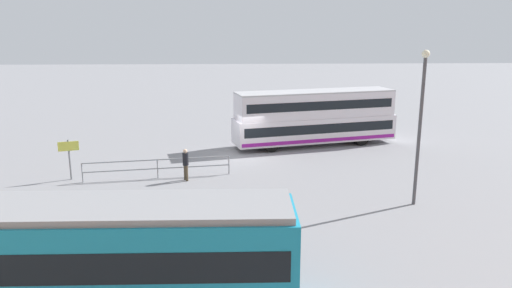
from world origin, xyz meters
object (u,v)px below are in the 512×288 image
object	(u,v)px
pedestrian_near_railing	(186,162)
street_lamp	(421,117)
tram_yellow	(78,255)
double_decker_bus	(315,118)
info_sign	(69,152)

from	to	relation	value
pedestrian_near_railing	street_lamp	bearing A→B (deg)	159.81
pedestrian_near_railing	tram_yellow	bearing A→B (deg)	81.05
double_decker_bus	pedestrian_near_railing	bearing A→B (deg)	43.25
pedestrian_near_railing	info_sign	world-z (taller)	info_sign
double_decker_bus	street_lamp	world-z (taller)	street_lamp
tram_yellow	pedestrian_near_railing	size ratio (longest dim) A/B	7.18
double_decker_bus	pedestrian_near_railing	world-z (taller)	double_decker_bus
info_sign	pedestrian_near_railing	bearing A→B (deg)	175.94
tram_yellow	info_sign	xyz separation A→B (m)	(4.41, -12.54, -0.15)
double_decker_bus	tram_yellow	bearing A→B (deg)	62.90
double_decker_bus	pedestrian_near_railing	xyz separation A→B (m)	(8.27, 7.78, -0.93)
info_sign	tram_yellow	bearing A→B (deg)	109.36
tram_yellow	pedestrian_near_railing	xyz separation A→B (m)	(-1.90, -12.09, -0.67)
tram_yellow	info_sign	bearing A→B (deg)	-70.64
tram_yellow	street_lamp	size ratio (longest dim) A/B	1.77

